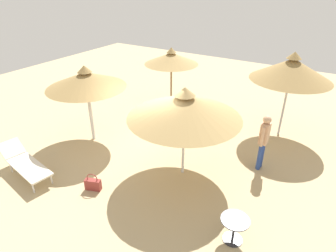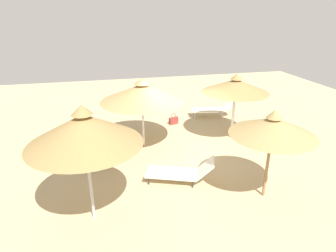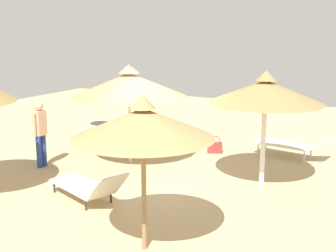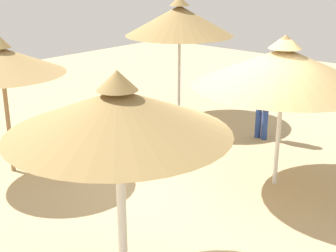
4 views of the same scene
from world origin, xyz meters
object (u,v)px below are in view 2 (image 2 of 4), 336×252
parasol_umbrella_far_left (84,129)px  handbag (174,120)px  parasol_umbrella_center (142,93)px  parasol_umbrella_near_right (273,126)px  parasol_umbrella_near_left (236,86)px  side_table_round (88,126)px  person_standing_far_right (92,142)px  lounge_chair_front (181,172)px  lounge_chair_edge (213,109)px

parasol_umbrella_far_left → handbag: (-5.62, 3.45, -2.18)m
parasol_umbrella_center → parasol_umbrella_far_left: size_ratio=1.02×
parasol_umbrella_near_right → parasol_umbrella_near_left: size_ratio=0.97×
handbag → side_table_round: side_table_round is taller
person_standing_far_right → parasol_umbrella_center: bearing=127.3°
lounge_chair_front → side_table_round: 5.01m
parasol_umbrella_near_right → parasol_umbrella_far_left: size_ratio=0.86×
parasol_umbrella_far_left → parasol_umbrella_near_right: bearing=88.3°
lounge_chair_edge → handbag: bearing=-76.2°
side_table_round → handbag: bearing=96.0°
parasol_umbrella_near_right → handbag: size_ratio=4.95×
person_standing_far_right → lounge_chair_edge: bearing=124.3°
person_standing_far_right → handbag: (-3.25, 3.42, -0.79)m
parasol_umbrella_far_left → lounge_chair_edge: parasol_umbrella_far_left is taller
parasol_umbrella_near_left → person_standing_far_right: bearing=-76.1°
parasol_umbrella_far_left → lounge_chair_front: bearing=112.7°
parasol_umbrella_near_right → side_table_round: (-5.37, -4.77, -1.65)m
parasol_umbrella_far_left → parasol_umbrella_near_left: 6.51m
parasol_umbrella_far_left → lounge_chair_edge: size_ratio=1.39×
parasol_umbrella_far_left → side_table_round: bearing=-177.5°
handbag → person_standing_far_right: bearing=-46.5°
parasol_umbrella_near_left → lounge_chair_front: parasol_umbrella_near_left is taller
parasol_umbrella_center → lounge_chair_edge: (-2.39, 3.70, -1.67)m
parasol_umbrella_near_left → side_table_round: bearing=-105.5°
person_standing_far_right → side_table_round: person_standing_far_right is taller
parasol_umbrella_near_left → lounge_chair_edge: 2.99m
lounge_chair_edge → handbag: 2.15m
lounge_chair_front → person_standing_far_right: 2.90m
lounge_chair_edge → person_standing_far_right: (3.76, -5.50, 0.57)m
lounge_chair_edge → side_table_round: lounge_chair_edge is taller
parasol_umbrella_near_right → parasol_umbrella_far_left: (-0.13, -4.55, 0.30)m
handbag → parasol_umbrella_near_right: bearing=10.8°
parasol_umbrella_center → parasol_umbrella_near_left: (0.05, 3.53, 0.05)m
parasol_umbrella_center → lounge_chair_front: parasol_umbrella_center is taller
lounge_chair_edge → person_standing_far_right: bearing=-55.7°
parasol_umbrella_near_left → person_standing_far_right: 5.60m
parasol_umbrella_near_right → handbag: (-5.75, -1.09, -1.88)m
parasol_umbrella_center → parasol_umbrella_near_left: bearing=89.2°
parasol_umbrella_near_left → handbag: bearing=-135.5°
lounge_chair_edge → handbag: lounge_chair_edge is taller
side_table_round → parasol_umbrella_near_right: bearing=41.7°
parasol_umbrella_center → lounge_chair_front: 3.27m
parasol_umbrella_center → side_table_round: bearing=-126.1°
parasol_umbrella_center → parasol_umbrella_near_left: 3.53m
parasol_umbrella_center → parasol_umbrella_near_right: parasol_umbrella_center is taller
parasol_umbrella_near_left → lounge_chair_edge: parasol_umbrella_near_left is taller
lounge_chair_edge → side_table_round: size_ratio=3.47×
parasol_umbrella_center → parasol_umbrella_near_left: size_ratio=1.15×
lounge_chair_front → handbag: (-4.56, 0.92, -0.15)m
parasol_umbrella_far_left → person_standing_far_right: bearing=179.3°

